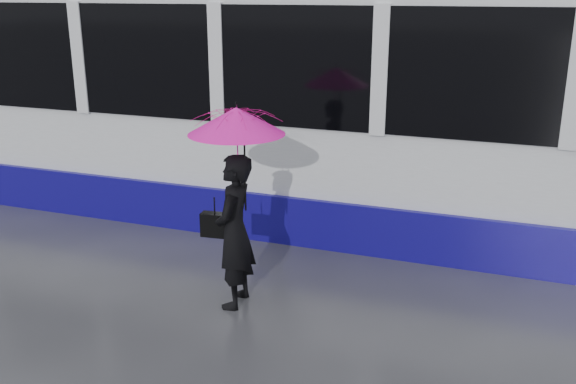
% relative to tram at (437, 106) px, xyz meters
% --- Properties ---
extents(ground, '(90.00, 90.00, 0.00)m').
position_rel_tram_xyz_m(ground, '(-0.76, -2.50, -1.64)').
color(ground, '#2E2E34').
rests_on(ground, ground).
extents(rails, '(34.00, 1.51, 0.02)m').
position_rel_tram_xyz_m(rails, '(-0.76, -0.00, -1.63)').
color(rails, '#3F3D38').
rests_on(rails, ground).
extents(tram, '(26.00, 2.56, 3.35)m').
position_rel_tram_xyz_m(tram, '(0.00, 0.00, 0.00)').
color(tram, white).
rests_on(tram, ground).
extents(woman, '(0.43, 0.61, 1.57)m').
position_rel_tram_xyz_m(woman, '(-1.52, -2.93, -0.85)').
color(woman, black).
rests_on(woman, ground).
extents(umbrella, '(1.01, 1.01, 1.06)m').
position_rel_tram_xyz_m(umbrella, '(-1.47, -2.93, 0.08)').
color(umbrella, '#FF154F').
rests_on(umbrella, ground).
extents(handbag, '(0.29, 0.15, 0.42)m').
position_rel_tram_xyz_m(handbag, '(-1.74, -2.91, -0.82)').
color(handbag, black).
rests_on(handbag, ground).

